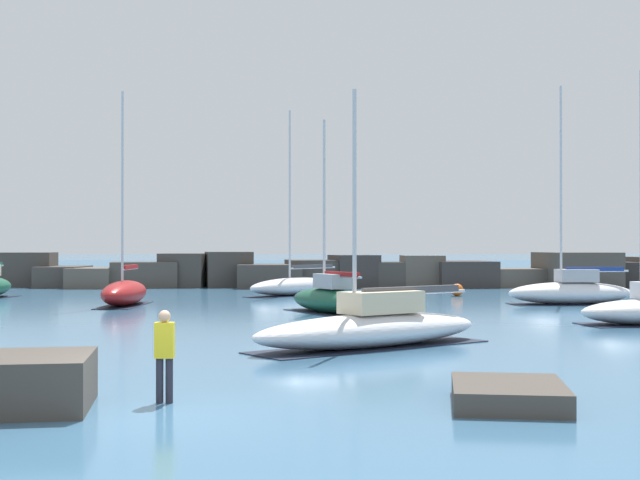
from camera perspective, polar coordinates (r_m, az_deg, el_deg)
name	(u,v)px	position (r m, az deg, el deg)	size (l,w,h in m)	color
ground_plane	(164,414)	(16.17, -9.97, -10.91)	(600.00, 600.00, 0.00)	#3D6B8E
open_sea_beyond	(294,267)	(123.96, -1.69, -1.74)	(400.00, 116.00, 0.01)	#2D5B7F
breakwater_jetty	(296,273)	(63.91, -1.54, -2.10)	(57.61, 6.80, 2.52)	#4C443D
sailboat_moored_0	(124,292)	(45.16, -12.40, -3.27)	(1.89, 6.21, 10.55)	maroon
sailboat_moored_1	(571,291)	(46.76, 15.77, -3.15)	(6.53, 2.73, 11.05)	white
sailboat_moored_2	(372,327)	(26.14, 3.36, -5.59)	(7.81, 6.55, 7.47)	white
sailboat_moored_5	(329,298)	(39.28, 0.60, -3.74)	(4.33, 5.84, 8.59)	#195138
sailboat_moored_7	(296,285)	(53.37, -1.53, -2.93)	(6.39, 7.07, 11.01)	silver
mooring_buoy_orange_near	(572,290)	(54.88, 15.80, -3.10)	(0.68, 0.68, 0.88)	red
mooring_buoy_far_side	(457,290)	(52.96, 8.76, -3.17)	(0.73, 0.73, 0.93)	#EA5914
person_on_rocks	(165,351)	(17.10, -9.92, -7.00)	(0.36, 0.23, 1.75)	#282833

